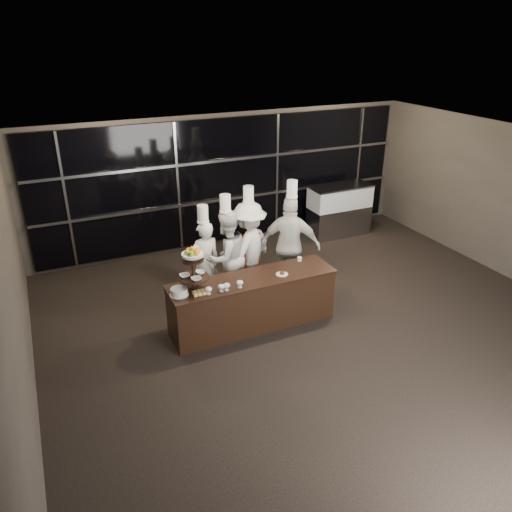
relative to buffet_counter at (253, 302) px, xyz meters
name	(u,v)px	position (x,y,z in m)	size (l,w,h in m)	color
room	(356,269)	(1.02, -1.39, 1.03)	(10.00, 10.00, 10.00)	black
window_wall	(229,181)	(1.02, 3.54, 1.04)	(8.60, 0.10, 2.80)	black
buffet_counter	(253,302)	(0.00, 0.00, 0.00)	(2.84, 0.74, 0.92)	black
display_stand	(193,266)	(-1.00, 0.00, 0.87)	(0.48, 0.48, 0.74)	black
compotes	(224,286)	(-0.59, -0.22, 0.54)	(0.63, 0.11, 0.12)	silver
layer_cake	(179,292)	(-1.27, -0.05, 0.51)	(0.30, 0.30, 0.11)	white
pastry_squares	(199,293)	(-0.98, -0.17, 0.48)	(0.20, 0.13, 0.05)	#F2CF76
small_plate	(282,274)	(0.49, -0.10, 0.47)	(0.20, 0.20, 0.05)	white
chef_cup	(300,259)	(1.02, 0.25, 0.49)	(0.08, 0.08, 0.07)	white
display_case	(339,208)	(3.62, 2.91, 0.22)	(1.51, 0.66, 1.24)	#A5A5AA
chef_a	(205,262)	(-0.46, 1.06, 0.37)	(0.63, 0.45, 1.91)	silver
chef_b	(227,256)	(-0.06, 1.01, 0.43)	(1.01, 0.89, 2.06)	silver
chef_c	(249,248)	(0.44, 1.15, 0.45)	(1.35, 1.17, 2.11)	white
chef_d	(290,245)	(1.15, 0.83, 0.50)	(1.19, 1.01, 2.22)	silver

